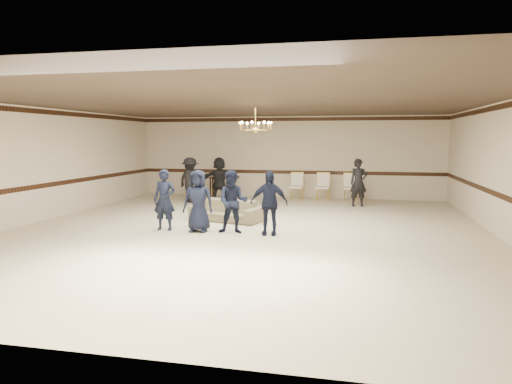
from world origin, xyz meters
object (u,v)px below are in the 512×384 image
Objects in this scene: settee at (226,211)px; banquet_chair_right at (350,188)px; boy_d at (269,203)px; adult_right at (359,183)px; banquet_chair_mid at (323,187)px; boy_c at (233,202)px; adult_left at (190,180)px; adult_mid at (219,179)px; console_table at (222,187)px; banquet_chair_left at (296,187)px; chandelier at (255,118)px; boy_b at (198,201)px; boy_a at (165,200)px.

banquet_chair_right reaches higher than settee.
adult_right is at bearing 65.10° from boy_d.
boy_d reaches higher than banquet_chair_mid.
adult_left is at bearing 114.78° from boy_c.
adult_mid reaches higher than console_table.
banquet_chair_left is at bearing -179.51° from banquet_chair_right.
boy_b is at bearing -130.17° from chandelier.
console_table is (-1.37, 6.76, -0.37)m from boy_b.
console_table is at bearing 102.85° from boy_c.
settee is at bearing -104.04° from banquet_chair_left.
boy_a is 1.52× the size of banquet_chair_left.
boy_a is at bearing -109.66° from banquet_chair_left.
banquet_chair_right is at bearing 70.84° from settee.
boy_c reaches higher than console_table.
boy_b reaches higher than banquet_chair_mid.
boy_a is 7.98m from banquet_chair_right.
boy_b is 1.52× the size of banquet_chair_mid.
adult_left reaches higher than console_table.
adult_left reaches higher than boy_a.
adult_left is at bearing 124.32° from boy_d.
boy_d is 5.75m from adult_right.
banquet_chair_right is (2.46, 5.18, -2.36)m from chandelier.
boy_c is (-0.27, -1.38, -2.10)m from chandelier.
boy_b is 1.52× the size of banquet_chair_right.
banquet_chair_mid is (2.63, 6.56, -0.26)m from boy_b.
banquet_chair_mid is at bearing -4.74° from console_table.
adult_mid is at bearing -162.26° from banquet_chair_left.
banquet_chair_right is (4.80, 0.82, -0.31)m from adult_mid.
console_table is (-3.00, 0.20, -0.10)m from banquet_chair_left.
banquet_chair_mid is at bearing -179.51° from banquet_chair_right.
boy_a is 0.95× the size of adult_right.
adult_right reaches higher than console_table.
boy_a is at bearing 132.26° from adult_left.
chandelier reaches higher than banquet_chair_left.
banquet_chair_mid is 4.01m from console_table.
adult_left reaches higher than banquet_chair_left.
adult_mid reaches higher than boy_a.
boy_d is at bearing -105.06° from banquet_chair_right.
settee is (0.26, 1.60, -0.48)m from boy_b.
adult_mid is 1.00× the size of adult_right.
chandelier is 2.52m from boy_c.
console_table is (0.70, 1.72, -0.41)m from adult_left.
boy_a is 7.20m from adult_right.
boy_b is 0.76× the size of settee.
settee is at bearing 166.12° from chandelier.
chandelier is 5.72m from banquet_chair_left.
boy_d is (0.63, -1.38, -2.10)m from chandelier.
boy_a is 0.76× the size of settee.
boy_d is at bearing -127.76° from adult_right.
chandelier is 3.25m from boy_a.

